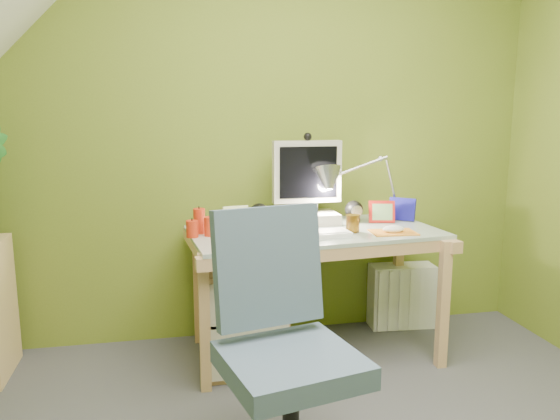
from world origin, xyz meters
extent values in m
cube|color=olive|center=(0.00, 1.60, 1.20)|extent=(3.20, 0.01, 2.40)
cube|color=white|center=(0.16, 1.09, 0.70)|extent=(0.45, 0.18, 0.02)
cube|color=orange|center=(0.62, 1.09, 0.69)|extent=(0.24, 0.17, 0.01)
ellipsoid|color=white|center=(0.62, 1.09, 0.71)|extent=(0.12, 0.09, 0.04)
cylinder|color=brown|center=(0.42, 1.15, 0.74)|extent=(0.08, 0.08, 0.09)
cube|color=#B21813|center=(0.66, 1.35, 0.75)|extent=(0.15, 0.05, 0.12)
cube|color=#161594|center=(0.80, 1.39, 0.76)|extent=(0.13, 0.11, 0.13)
cube|color=beige|center=(-0.16, 1.37, 0.75)|extent=(0.14, 0.04, 0.12)
cube|color=white|center=(0.86, 1.50, 0.19)|extent=(0.40, 0.18, 0.39)
camera|label=1|loc=(-0.51, -1.48, 1.31)|focal=35.00mm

